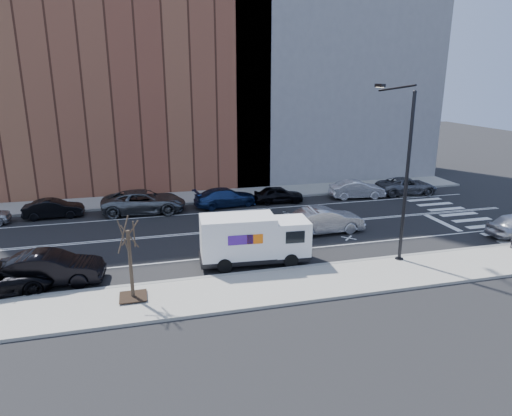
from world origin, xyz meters
TOP-DOWN VIEW (x-y plane):
  - ground at (0.00, 0.00)m, footprint 120.00×120.00m
  - sidewalk_near at (0.00, -8.80)m, footprint 44.00×3.60m
  - sidewalk_far at (0.00, 8.80)m, footprint 44.00×3.60m
  - curb_near at (0.00, -7.00)m, footprint 44.00×0.25m
  - curb_far at (0.00, 7.00)m, footprint 44.00×0.25m
  - crosswalk at (16.00, 0.00)m, footprint 3.00×14.00m
  - road_markings at (0.00, 0.00)m, footprint 40.00×8.60m
  - bldg_brick at (-8.00, 15.60)m, footprint 26.00×10.00m
  - bldg_concrete at (12.00, 15.60)m, footprint 20.00×10.00m
  - streetlight at (7.00, -6.91)m, footprint 0.44×4.02m
  - street_tree at (-7.00, -8.40)m, footprint 1.20×1.20m
  - fedex_van at (-0.71, -5.60)m, footprint 5.98×2.42m
  - far_parked_b at (-12.38, 5.96)m, footprint 4.04×1.43m
  - far_parked_c at (-6.14, 5.61)m, footprint 6.16×3.13m
  - far_parked_d at (-0.00, 5.76)m, footprint 5.12×2.61m
  - far_parked_e at (4.24, 5.68)m, footprint 4.01×1.84m
  - far_parked_f at (10.93, 5.43)m, footprint 4.59×2.04m
  - far_parked_g at (15.64, 5.58)m, footprint 5.24×2.76m
  - driving_sedan at (4.93, -1.95)m, footprint 5.11×2.00m
  - near_parked_rear_a at (-10.82, -5.61)m, footprint 5.08×2.12m

SIDE VIEW (x-z plane):
  - ground at x=0.00m, z-range 0.00..0.00m
  - crosswalk at x=16.00m, z-range 0.00..0.01m
  - road_markings at x=0.00m, z-range 0.00..0.01m
  - sidewalk_near at x=0.00m, z-range 0.00..0.15m
  - sidewalk_far at x=0.00m, z-range 0.00..0.15m
  - curb_near at x=0.00m, z-range 0.00..0.17m
  - curb_far at x=0.00m, z-range 0.00..0.17m
  - far_parked_b at x=-12.38m, z-range 0.00..1.33m
  - far_parked_e at x=4.24m, z-range 0.00..1.33m
  - far_parked_g at x=15.64m, z-range 0.00..1.41m
  - far_parked_d at x=0.00m, z-range 0.00..1.42m
  - far_parked_f at x=10.93m, z-range 0.00..1.46m
  - near_parked_rear_a at x=-10.82m, z-range 0.00..1.63m
  - driving_sedan at x=4.93m, z-range 0.00..1.66m
  - far_parked_c at x=-6.14m, z-range 0.00..1.67m
  - fedex_van at x=-0.71m, z-range 0.07..2.74m
  - street_tree at x=-7.00m, z-range -0.42..3.33m
  - streetlight at x=7.00m, z-range 0.41..9.75m
  - bldg_brick at x=-8.00m, z-range 0.00..22.00m
  - bldg_concrete at x=12.00m, z-range 0.00..26.00m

